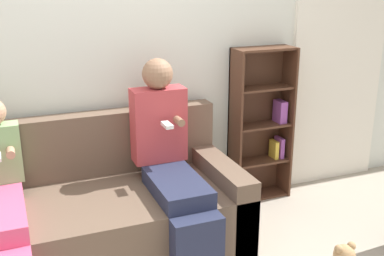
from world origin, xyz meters
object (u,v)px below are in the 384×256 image
object	(u,v)px
couch	(95,214)
adult_seated	(170,157)
child_seated	(2,202)
bookshelf	(260,126)

from	to	relation	value
couch	adult_seated	size ratio (longest dim) A/B	1.54
child_seated	bookshelf	distance (m)	2.04
adult_seated	bookshelf	bearing A→B (deg)	25.68
child_seated	bookshelf	bearing A→B (deg)	14.14
couch	adult_seated	distance (m)	0.62
adult_seated	child_seated	bearing A→B (deg)	-177.13
adult_seated	child_seated	size ratio (longest dim) A/B	1.17
couch	bookshelf	distance (m)	1.51
adult_seated	child_seated	world-z (taller)	adult_seated
child_seated	bookshelf	world-z (taller)	bookshelf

